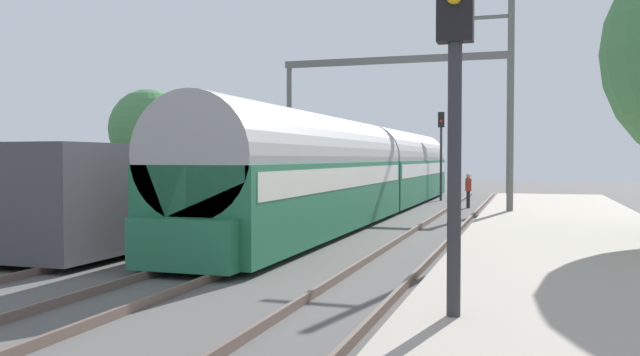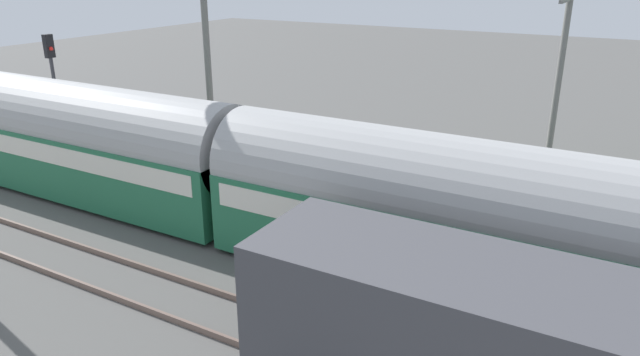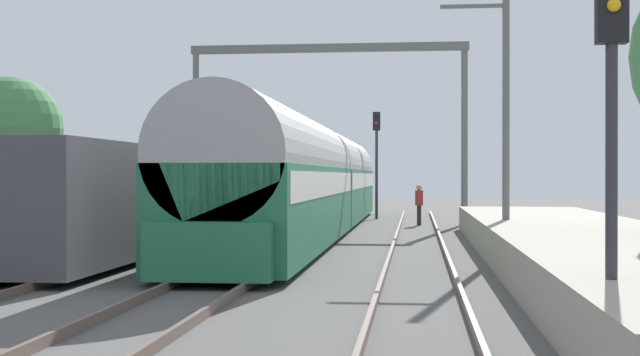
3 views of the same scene
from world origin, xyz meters
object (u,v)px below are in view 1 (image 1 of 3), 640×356
at_px(railway_signal_near, 455,114).
at_px(passenger_train, 367,170).
at_px(railway_signal_far, 441,144).
at_px(catenary_gantry, 394,99).
at_px(person_crossing, 468,187).
at_px(freight_car, 167,191).

bearing_deg(railway_signal_near, passenger_train, 105.74).
relative_size(passenger_train, railway_signal_far, 6.31).
bearing_deg(railway_signal_far, railway_signal_near, -82.57).
bearing_deg(railway_signal_near, railway_signal_far, 97.43).
xyz_separation_m(passenger_train, catenary_gantry, (0.00, 5.92, 3.63)).
xyz_separation_m(person_crossing, catenary_gantry, (-3.95, 0.76, 4.58)).
height_order(freight_car, railway_signal_near, railway_signal_near).
height_order(person_crossing, railway_signal_near, railway_signal_near).
bearing_deg(catenary_gantry, person_crossing, -10.87).
bearing_deg(catenary_gantry, passenger_train, -90.00).
distance_m(railway_signal_near, catenary_gantry, 28.41).
bearing_deg(catenary_gantry, railway_signal_far, 67.18).
bearing_deg(person_crossing, railway_signal_far, -173.44).
relative_size(freight_car, person_crossing, 7.51).
xyz_separation_m(railway_signal_near, catenary_gantry, (-6.11, 27.62, 2.65)).
xyz_separation_m(freight_car, railway_signal_far, (5.81, 20.91, 1.85)).
bearing_deg(person_crossing, catenary_gantry, -115.27).
xyz_separation_m(freight_car, person_crossing, (7.85, 15.60, -0.44)).
bearing_deg(railway_signal_near, person_crossing, 94.60).
xyz_separation_m(passenger_train, railway_signal_far, (1.92, 10.48, 1.35)).
bearing_deg(freight_car, catenary_gantry, 76.62).
relative_size(freight_car, catenary_gantry, 1.07).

